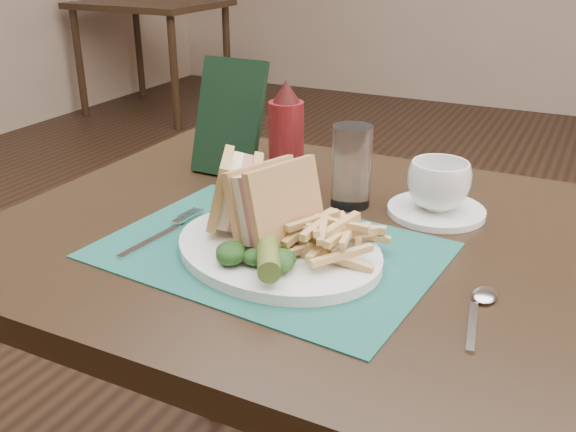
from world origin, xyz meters
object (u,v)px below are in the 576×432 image
object	(u,v)px
sandwich_half_a	(221,191)
drinking_glass	(351,166)
check_presenter	(229,118)
placemat	(270,250)
ketchup_bottle	(286,136)
table_bg_left	(155,58)
coffee_cup	(439,185)
plate	(278,250)
saucer	(436,211)
table_main	(302,425)
sandwich_half_b	(265,198)

from	to	relation	value
sandwich_half_a	drinking_glass	world-z (taller)	drinking_glass
sandwich_half_a	check_presenter	world-z (taller)	check_presenter
placemat	ketchup_bottle	world-z (taller)	ketchup_bottle
table_bg_left	coffee_cup	world-z (taller)	coffee_cup
plate	saucer	bearing A→B (deg)	74.70
table_main	plate	xyz separation A→B (m)	(0.01, -0.10, 0.38)
drinking_glass	table_bg_left	bearing A→B (deg)	132.63
table_main	saucer	size ratio (longest dim) A/B	6.00
table_main	check_presenter	bearing A→B (deg)	144.31
table_main	sandwich_half_b	distance (m)	0.46
table_bg_left	sandwich_half_b	xyz separation A→B (m)	(2.44, -2.90, 0.45)
coffee_cup	check_presenter	world-z (taller)	check_presenter
plate	saucer	size ratio (longest dim) A/B	2.00
table_main	coffee_cup	world-z (taller)	coffee_cup
plate	check_presenter	distance (m)	0.36
table_main	table_bg_left	bearing A→B (deg)	131.16
table_bg_left	sandwich_half_b	size ratio (longest dim) A/B	7.86
sandwich_half_a	ketchup_bottle	distance (m)	0.21
plate	coffee_cup	world-z (taller)	coffee_cup
table_main	coffee_cup	size ratio (longest dim) A/B	9.46
sandwich_half_b	coffee_cup	world-z (taller)	sandwich_half_b
plate	coffee_cup	bearing A→B (deg)	74.70
table_bg_left	placemat	bearing A→B (deg)	-49.86
ketchup_bottle	table_bg_left	bearing A→B (deg)	131.37
plate	sandwich_half_a	bearing A→B (deg)	-173.61
placemat	table_main	bearing A→B (deg)	85.13
sandwich_half_b	sandwich_half_a	bearing A→B (deg)	-162.96
table_bg_left	saucer	bearing A→B (deg)	-45.61
plate	sandwich_half_a	size ratio (longest dim) A/B	2.89
ketchup_bottle	drinking_glass	bearing A→B (deg)	-8.47
plate	sandwich_half_b	size ratio (longest dim) A/B	2.62
table_main	placemat	size ratio (longest dim) A/B	2.02
table_bg_left	placemat	xyz separation A→B (m)	(2.45, -2.91, 0.38)
sandwich_half_b	table_main	bearing A→B (deg)	98.76
check_presenter	placemat	bearing A→B (deg)	-49.06
plate	check_presenter	size ratio (longest dim) A/B	1.45
plate	ketchup_bottle	bearing A→B (deg)	131.88
table_bg_left	sandwich_half_a	world-z (taller)	sandwich_half_a
sandwich_half_b	ketchup_bottle	world-z (taller)	ketchup_bottle
saucer	ketchup_bottle	xyz separation A→B (m)	(-0.26, -0.01, 0.09)
table_bg_left	sandwich_half_b	world-z (taller)	sandwich_half_b
plate	sandwich_half_b	world-z (taller)	sandwich_half_b
sandwich_half_a	ketchup_bottle	world-z (taller)	ketchup_bottle
coffee_cup	table_bg_left	bearing A→B (deg)	134.39
ketchup_bottle	placemat	bearing A→B (deg)	-68.80
sandwich_half_b	saucer	distance (m)	0.29
sandwich_half_a	drinking_glass	xyz separation A→B (m)	(0.12, 0.19, -0.00)
drinking_glass	check_presenter	distance (m)	0.26
sandwich_half_a	saucer	distance (m)	0.34
table_main	table_bg_left	size ratio (longest dim) A/B	1.00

